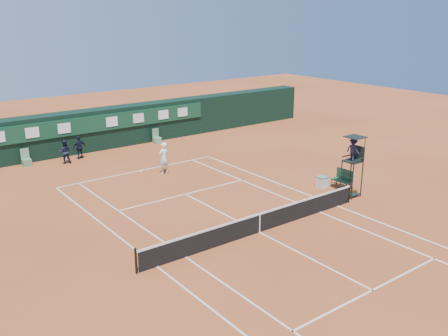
# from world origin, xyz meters

# --- Properties ---
(ground) EXTENTS (90.00, 90.00, 0.00)m
(ground) POSITION_xyz_m (0.00, 0.00, 0.00)
(ground) COLOR #A95028
(ground) RESTS_ON ground
(court_lines) EXTENTS (11.05, 23.85, 0.01)m
(court_lines) POSITION_xyz_m (0.00, 0.00, 0.01)
(court_lines) COLOR silver
(court_lines) RESTS_ON ground
(tennis_net) EXTENTS (12.90, 0.10, 1.10)m
(tennis_net) POSITION_xyz_m (0.00, 0.00, 0.51)
(tennis_net) COLOR black
(tennis_net) RESTS_ON ground
(back_wall) EXTENTS (40.00, 1.65, 3.00)m
(back_wall) POSITION_xyz_m (0.00, 18.74, 1.51)
(back_wall) COLOR black
(back_wall) RESTS_ON ground
(linesman_chair_left) EXTENTS (0.55, 0.50, 1.15)m
(linesman_chair_left) POSITION_xyz_m (-5.50, 17.48, 0.32)
(linesman_chair_left) COLOR #537F5C
(linesman_chair_left) RESTS_ON ground
(linesman_chair_right) EXTENTS (0.55, 0.50, 1.15)m
(linesman_chair_right) POSITION_xyz_m (4.50, 17.48, 0.32)
(linesman_chair_right) COLOR #649970
(linesman_chair_right) RESTS_ON ground
(umpire_chair) EXTENTS (0.96, 0.95, 3.42)m
(umpire_chair) POSITION_xyz_m (7.25, 0.61, 2.46)
(umpire_chair) COLOR black
(umpire_chair) RESTS_ON ground
(player_bench) EXTENTS (0.55, 1.20, 1.10)m
(player_bench) POSITION_xyz_m (8.02, 1.79, 0.60)
(player_bench) COLOR #1A4125
(player_bench) RESTS_ON ground
(tennis_bag) EXTENTS (0.38, 0.79, 0.29)m
(tennis_bag) POSITION_xyz_m (7.57, 0.88, 0.14)
(tennis_bag) COLOR black
(tennis_bag) RESTS_ON ground
(cooler) EXTENTS (0.57, 0.57, 0.65)m
(cooler) POSITION_xyz_m (7.12, 2.59, 0.33)
(cooler) COLOR silver
(cooler) RESTS_ON ground
(tennis_ball) EXTENTS (0.07, 0.07, 0.07)m
(tennis_ball) POSITION_xyz_m (1.90, 5.24, 0.04)
(tennis_ball) COLOR #CBEE37
(tennis_ball) RESTS_ON ground
(player) EXTENTS (0.83, 0.62, 2.05)m
(player) POSITION_xyz_m (1.01, 10.42, 1.02)
(player) COLOR white
(player) RESTS_ON ground
(ball_kid_left) EXTENTS (0.95, 0.84, 1.64)m
(ball_kid_left) POSITION_xyz_m (-3.21, 16.45, 0.82)
(ball_kid_left) COLOR black
(ball_kid_left) RESTS_ON ground
(ball_kid_right) EXTENTS (0.97, 0.45, 1.63)m
(ball_kid_right) POSITION_xyz_m (-1.98, 16.93, 0.81)
(ball_kid_right) COLOR black
(ball_kid_right) RESTS_ON ground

